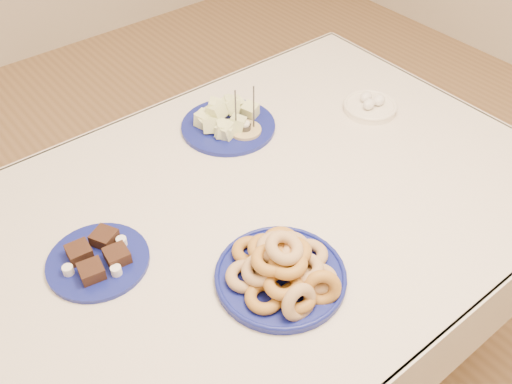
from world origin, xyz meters
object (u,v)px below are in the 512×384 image
(egg_bowl, at_px, (370,106))
(brownie_plate, at_px, (98,259))
(dining_table, at_px, (244,239))
(melon_plate, at_px, (226,122))
(candle_holder, at_px, (245,131))
(donut_platter, at_px, (283,270))

(egg_bowl, bearing_deg, brownie_plate, -178.12)
(dining_table, relative_size, brownie_plate, 6.01)
(dining_table, height_order, egg_bowl, egg_bowl)
(dining_table, relative_size, egg_bowl, 9.36)
(brownie_plate, height_order, egg_bowl, egg_bowl)
(brownie_plate, relative_size, egg_bowl, 1.56)
(melon_plate, height_order, candle_holder, candle_holder)
(candle_holder, bearing_deg, melon_plate, 112.80)
(melon_plate, xyz_separation_m, candle_holder, (0.03, -0.06, -0.01))
(brownie_plate, distance_m, candle_holder, 0.59)
(melon_plate, height_order, egg_bowl, melon_plate)
(dining_table, xyz_separation_m, donut_platter, (-0.07, -0.23, 0.14))
(dining_table, xyz_separation_m, egg_bowl, (0.58, 0.11, 0.12))
(melon_plate, bearing_deg, dining_table, -119.41)
(melon_plate, bearing_deg, egg_bowl, -26.69)
(donut_platter, xyz_separation_m, brownie_plate, (-0.30, 0.31, -0.02))
(donut_platter, relative_size, brownie_plate, 1.23)
(egg_bowl, bearing_deg, dining_table, -169.69)
(dining_table, relative_size, donut_platter, 4.89)
(dining_table, distance_m, candle_holder, 0.34)
(dining_table, distance_m, brownie_plate, 0.39)
(donut_platter, relative_size, egg_bowl, 1.91)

